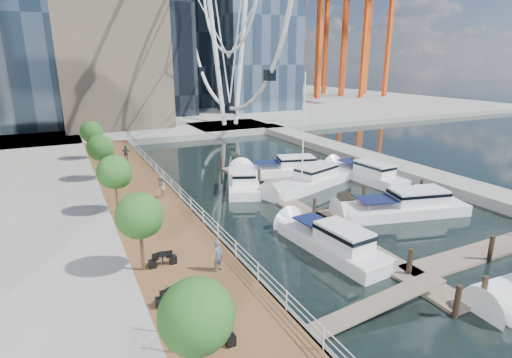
% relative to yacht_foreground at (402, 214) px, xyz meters
% --- Properties ---
extents(ground, '(520.00, 520.00, 0.00)m').
position_rel_yacht_foreground_xyz_m(ground, '(-10.33, -5.62, 0.00)').
color(ground, black).
rests_on(ground, ground).
extents(boardwalk, '(6.00, 60.00, 1.00)m').
position_rel_yacht_foreground_xyz_m(boardwalk, '(-19.33, 9.38, 0.50)').
color(boardwalk, brown).
rests_on(boardwalk, ground).
extents(seawall, '(0.25, 60.00, 1.00)m').
position_rel_yacht_foreground_xyz_m(seawall, '(-16.33, 9.38, 0.50)').
color(seawall, '#595954').
rests_on(seawall, ground).
extents(land_far, '(200.00, 114.00, 1.00)m').
position_rel_yacht_foreground_xyz_m(land_far, '(-10.33, 96.38, 0.50)').
color(land_far, gray).
rests_on(land_far, ground).
extents(breakwater, '(4.00, 60.00, 1.00)m').
position_rel_yacht_foreground_xyz_m(breakwater, '(9.67, 14.38, 0.50)').
color(breakwater, gray).
rests_on(breakwater, ground).
extents(pier, '(14.00, 12.00, 1.00)m').
position_rel_yacht_foreground_xyz_m(pier, '(3.67, 46.38, 0.50)').
color(pier, gray).
rests_on(pier, ground).
extents(railing, '(0.10, 60.00, 1.05)m').
position_rel_yacht_foreground_xyz_m(railing, '(-16.43, 9.38, 1.52)').
color(railing, white).
rests_on(railing, boardwalk).
extents(floating_docks, '(16.00, 34.00, 2.60)m').
position_rel_yacht_foreground_xyz_m(floating_docks, '(-2.36, 4.36, 0.49)').
color(floating_docks, '#6D6051').
rests_on(floating_docks, ground).
extents(port_cranes, '(40.00, 52.00, 38.00)m').
position_rel_yacht_foreground_xyz_m(port_cranes, '(57.34, 90.05, 20.00)').
color(port_cranes, '#D84C14').
rests_on(port_cranes, ground).
extents(street_trees, '(2.60, 42.60, 4.60)m').
position_rel_yacht_foreground_xyz_m(street_trees, '(-21.73, 8.38, 4.29)').
color(street_trees, '#3F2B1C').
rests_on(street_trees, ground).
extents(cafe_tables, '(2.50, 13.70, 0.74)m').
position_rel_yacht_foreground_xyz_m(cafe_tables, '(-20.73, -7.62, 1.37)').
color(cafe_tables, black).
rests_on(cafe_tables, ground).
extents(yacht_foreground, '(12.27, 5.98, 2.15)m').
position_rel_yacht_foreground_xyz_m(yacht_foreground, '(0.00, 0.00, 0.00)').
color(yacht_foreground, silver).
rests_on(yacht_foreground, ground).
extents(pedestrian_near, '(0.81, 0.73, 1.86)m').
position_rel_yacht_foreground_xyz_m(pedestrian_near, '(-17.94, -3.60, 1.93)').
color(pedestrian_near, '#494E61').
rests_on(pedestrian_near, boardwalk).
extents(pedestrian_mid, '(0.91, 1.07, 1.96)m').
position_rel_yacht_foreground_xyz_m(pedestrian_mid, '(-17.89, 10.34, 1.98)').
color(pedestrian_mid, gray).
rests_on(pedestrian_mid, boardwalk).
extents(pedestrian_far, '(1.17, 0.82, 1.84)m').
position_rel_yacht_foreground_xyz_m(pedestrian_far, '(-18.34, 25.69, 1.92)').
color(pedestrian_far, '#363E43').
rests_on(pedestrian_far, boardwalk).
extents(moored_yachts, '(18.16, 32.52, 11.50)m').
position_rel_yacht_foreground_xyz_m(moored_yachts, '(-3.37, 7.94, 0.00)').
color(moored_yachts, silver).
rests_on(moored_yachts, ground).
extents(cafe_seating, '(4.83, 10.37, 2.64)m').
position_rel_yacht_foreground_xyz_m(cafe_seating, '(-20.86, -10.95, 2.23)').
color(cafe_seating, '#0F381A').
rests_on(cafe_seating, ground).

